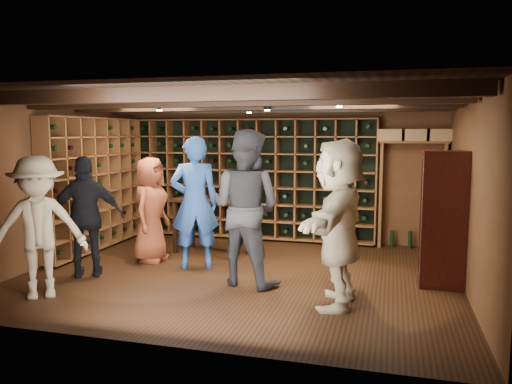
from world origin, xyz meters
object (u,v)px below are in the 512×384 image
(display_cabinet, at_px, (442,222))
(man_grey_suit, at_px, (246,208))
(guest_woman_black, at_px, (87,217))
(guest_khaki, at_px, (38,227))
(guest_beige, at_px, (339,223))
(man_blue_shirt, at_px, (195,203))
(guest_red_floral, at_px, (151,209))
(tasting_table, at_px, (211,205))

(display_cabinet, relative_size, man_grey_suit, 0.85)
(display_cabinet, height_order, guest_woman_black, display_cabinet)
(guest_woman_black, xyz_separation_m, guest_khaki, (-0.04, -0.94, 0.02))
(display_cabinet, relative_size, guest_beige, 0.90)
(guest_beige, bearing_deg, guest_khaki, -76.37)
(man_blue_shirt, xyz_separation_m, guest_khaki, (-1.31, -1.77, -0.11))
(man_blue_shirt, xyz_separation_m, guest_red_floral, (-0.82, 0.18, -0.16))
(guest_khaki, relative_size, tasting_table, 1.32)
(guest_red_floral, bearing_deg, tasting_table, -46.07)
(guest_beige, bearing_deg, man_blue_shirt, -113.32)
(display_cabinet, xyz_separation_m, man_grey_suit, (-2.50, -0.59, 0.17))
(guest_beige, bearing_deg, guest_woman_black, -91.44)
(man_grey_suit, relative_size, guest_woman_black, 1.21)
(man_blue_shirt, bearing_deg, guest_khaki, 29.55)
(display_cabinet, relative_size, man_blue_shirt, 0.89)
(man_grey_suit, distance_m, guest_woman_black, 2.25)
(guest_khaki, relative_size, guest_beige, 0.89)
(man_blue_shirt, distance_m, guest_khaki, 2.21)
(tasting_table, bearing_deg, guest_beige, -29.77)
(guest_woman_black, distance_m, tasting_table, 2.10)
(man_blue_shirt, height_order, guest_woman_black, man_blue_shirt)
(display_cabinet, bearing_deg, man_blue_shirt, -179.56)
(display_cabinet, distance_m, tasting_table, 3.63)
(man_blue_shirt, relative_size, guest_red_floral, 1.20)
(guest_khaki, bearing_deg, tasting_table, 28.37)
(man_blue_shirt, distance_m, man_grey_suit, 1.11)
(display_cabinet, height_order, man_blue_shirt, man_blue_shirt)
(guest_khaki, xyz_separation_m, tasting_table, (1.24, 2.66, -0.06))
(guest_woman_black, bearing_deg, guest_khaki, 60.16)
(man_blue_shirt, distance_m, tasting_table, 0.91)
(man_grey_suit, bearing_deg, man_blue_shirt, -17.22)
(guest_beige, bearing_deg, display_cabinet, 134.84)
(tasting_table, bearing_deg, guest_red_floral, -125.49)
(guest_red_floral, height_order, tasting_table, guest_red_floral)
(guest_red_floral, relative_size, guest_beige, 0.84)
(guest_woman_black, bearing_deg, tasting_table, -152.11)
(guest_red_floral, bearing_deg, man_grey_suit, -112.49)
(man_blue_shirt, xyz_separation_m, tasting_table, (-0.07, 0.89, -0.17))
(display_cabinet, relative_size, tasting_table, 1.33)
(guest_red_floral, bearing_deg, guest_beige, -112.25)
(man_grey_suit, height_order, guest_woman_black, man_grey_suit)
(tasting_table, bearing_deg, guest_woman_black, -113.88)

